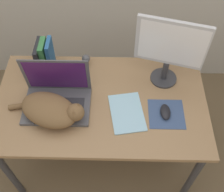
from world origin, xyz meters
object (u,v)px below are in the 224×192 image
at_px(laptop, 57,97).
at_px(webcam, 86,59).
at_px(cat, 51,110).
at_px(notepad, 127,113).
at_px(computer_mouse, 165,112).
at_px(book_row, 45,56).
at_px(external_monitor, 170,49).

height_order(laptop, webcam, laptop).
bearing_deg(webcam, laptop, -114.83).
height_order(cat, notepad, cat).
relative_size(laptop, cat, 0.84).
distance_m(computer_mouse, webcam, 0.61).
height_order(notepad, webcam, webcam).
bearing_deg(computer_mouse, book_row, 154.66).
bearing_deg(webcam, book_row, -173.11).
bearing_deg(book_row, computer_mouse, -25.34).
bearing_deg(notepad, computer_mouse, 0.26).
xyz_separation_m(laptop, notepad, (0.41, -0.07, -0.05)).
bearing_deg(laptop, webcam, 65.17).
bearing_deg(cat, computer_mouse, 3.07).
height_order(laptop, computer_mouse, laptop).
bearing_deg(external_monitor, laptop, -162.97).
distance_m(cat, computer_mouse, 0.64).
bearing_deg(laptop, cat, -98.40).
relative_size(book_row, notepad, 0.74).
bearing_deg(webcam, external_monitor, -13.05).
relative_size(computer_mouse, notepad, 0.36).
xyz_separation_m(laptop, webcam, (0.14, 0.31, -0.00)).
bearing_deg(external_monitor, webcam, 166.95).
bearing_deg(webcam, cat, -111.05).
bearing_deg(book_row, external_monitor, -6.44).
xyz_separation_m(external_monitor, computer_mouse, (-0.01, -0.26, -0.24)).
bearing_deg(cat, webcam, 68.95).
relative_size(cat, book_row, 2.08).
distance_m(laptop, cat, 0.10).
distance_m(cat, book_row, 0.40).
distance_m(external_monitor, notepad, 0.43).
distance_m(notepad, webcam, 0.46).
relative_size(cat, notepad, 1.53).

